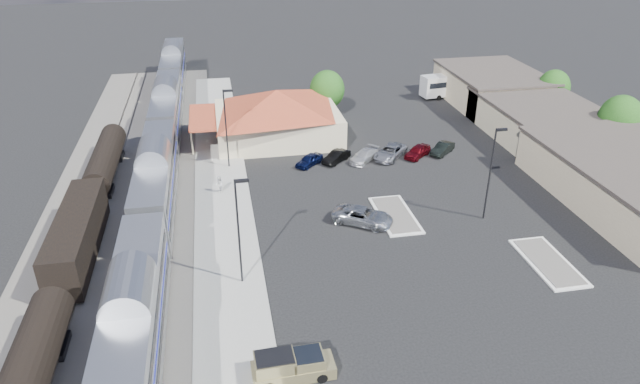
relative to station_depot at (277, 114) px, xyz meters
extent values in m
plane|color=black|center=(4.56, -24.00, -3.13)|extent=(280.00, 280.00, 0.00)
cube|color=#4C4944|center=(-16.44, -16.00, -3.07)|extent=(16.00, 100.00, 0.12)
cube|color=gray|center=(-7.44, -18.00, -3.04)|extent=(5.50, 92.00, 0.18)
cube|color=silver|center=(-13.44, -37.45, -0.08)|extent=(3.00, 20.00, 5.00)
cube|color=black|center=(-13.44, -37.45, -2.83)|extent=(2.20, 16.00, 0.60)
cube|color=silver|center=(-13.44, -16.45, -0.08)|extent=(3.00, 20.00, 5.00)
cube|color=black|center=(-13.44, -16.45, -2.83)|extent=(2.20, 16.00, 0.60)
cube|color=silver|center=(-13.44, 4.55, -0.08)|extent=(3.00, 20.00, 5.00)
cube|color=black|center=(-13.44, 4.55, -2.83)|extent=(2.20, 16.00, 0.60)
cube|color=silver|center=(-13.44, 25.55, -0.08)|extent=(3.00, 20.00, 5.00)
cube|color=black|center=(-13.44, 25.55, -2.83)|extent=(2.20, 16.00, 0.60)
cylinder|color=black|center=(-19.44, -39.82, -1.03)|extent=(2.80, 14.00, 2.80)
cube|color=black|center=(-19.44, -23.82, -0.93)|extent=(2.80, 14.00, 3.60)
cube|color=black|center=(-19.44, -23.82, -2.83)|extent=(2.20, 12.00, 0.60)
cylinder|color=black|center=(-19.44, -7.82, -1.03)|extent=(2.80, 14.00, 2.80)
cube|color=black|center=(-19.44, -7.82, -2.83)|extent=(2.20, 12.00, 0.60)
cube|color=beige|center=(0.06, 0.00, -1.33)|extent=(15.00, 12.00, 3.60)
pyramid|color=maroon|center=(0.06, 0.00, 1.77)|extent=(15.30, 12.24, 2.60)
cube|color=maroon|center=(-9.04, 0.00, 0.17)|extent=(3.20, 9.60, 0.25)
cube|color=#C6B28C|center=(32.56, -24.00, -1.03)|extent=(14.00, 22.00, 4.20)
cube|color=#C6B28C|center=(32.56, -6.00, -1.13)|extent=(12.00, 18.00, 4.00)
cube|color=#3F3833|center=(32.56, -6.00, 1.02)|extent=(12.40, 18.40, 0.30)
cube|color=#C6B28C|center=(32.56, 8.00, -0.88)|extent=(12.00, 16.00, 4.50)
cube|color=#3F3833|center=(32.56, 8.00, 1.52)|extent=(12.40, 16.40, 0.30)
cube|color=silver|center=(8.56, -22.00, -3.06)|extent=(3.30, 7.50, 0.15)
cube|color=#4C4944|center=(8.56, -22.00, -2.97)|extent=(2.70, 6.90, 0.10)
cube|color=silver|center=(18.56, -32.00, -3.06)|extent=(3.30, 7.50, 0.15)
cube|color=#4C4944|center=(18.56, -32.00, -2.97)|extent=(2.70, 6.90, 0.10)
cylinder|color=black|center=(-6.44, -30.00, 1.37)|extent=(0.16, 0.16, 9.00)
cube|color=black|center=(-5.94, -30.00, 5.72)|extent=(1.00, 0.25, 0.22)
cylinder|color=black|center=(-6.44, -8.00, 1.37)|extent=(0.16, 0.16, 9.00)
cube|color=black|center=(-5.94, -8.00, 5.72)|extent=(1.00, 0.25, 0.22)
cylinder|color=black|center=(16.56, -24.00, 1.37)|extent=(0.16, 0.16, 9.00)
cube|color=black|center=(17.06, -24.00, 5.72)|extent=(1.00, 0.25, 0.22)
cylinder|color=#382314|center=(38.56, -12.00, -1.70)|extent=(0.30, 0.30, 2.86)
ellipsoid|color=#193F12|center=(38.56, -12.00, 1.09)|extent=(4.94, 4.94, 5.46)
cylinder|color=#382314|center=(38.56, 2.00, -1.86)|extent=(0.30, 0.30, 2.55)
ellipsoid|color=#193F12|center=(38.56, 2.00, 0.64)|extent=(4.41, 4.41, 4.87)
cylinder|color=#382314|center=(7.56, 6.00, -1.77)|extent=(0.30, 0.30, 2.73)
ellipsoid|color=#193F12|center=(7.56, 6.00, 0.90)|extent=(4.71, 4.71, 5.21)
cube|color=tan|center=(-3.94, -40.50, -2.61)|extent=(5.23, 2.02, 0.85)
cube|color=tan|center=(-3.94, -40.50, -1.95)|extent=(2.02, 1.84, 0.89)
cube|color=tan|center=(-3.94, -40.50, -1.86)|extent=(2.53, 1.85, 1.04)
cylinder|color=black|center=(-2.26, -41.30, -2.79)|extent=(0.68, 0.28, 0.68)
cylinder|color=black|center=(-2.30, -39.61, -2.79)|extent=(0.68, 0.28, 0.68)
cylinder|color=black|center=(-5.62, -39.70, -2.79)|extent=(0.68, 0.28, 0.68)
imported|color=#AEB1B6|center=(5.13, -22.82, -2.35)|extent=(6.13, 5.22, 1.56)
cube|color=white|center=(28.56, 12.00, -1.20)|extent=(11.02, 3.87, 3.06)
cube|color=black|center=(28.56, 12.00, -0.83)|extent=(10.17, 3.79, 0.81)
cylinder|color=black|center=(32.45, 11.50, -2.73)|extent=(0.84, 0.38, 0.81)
cylinder|color=black|center=(32.15, 13.59, -2.73)|extent=(0.84, 0.38, 0.81)
cylinder|color=black|center=(25.51, 10.49, -2.73)|extent=(0.84, 0.38, 0.81)
cylinder|color=black|center=(25.20, 12.57, -2.73)|extent=(0.84, 0.38, 0.81)
imported|color=silver|center=(-7.69, -14.34, -2.05)|extent=(0.82, 0.98, 1.80)
imported|color=#0B133B|center=(2.49, -9.05, -2.49)|extent=(3.78, 3.64, 1.28)
imported|color=black|center=(5.69, -8.75, -2.49)|extent=(3.81, 3.65, 1.29)
imported|color=silver|center=(8.89, -9.05, -2.48)|extent=(4.49, 4.48, 1.31)
imported|color=#93959B|center=(12.09, -8.75, -2.40)|extent=(5.33, 5.52, 1.46)
imported|color=maroon|center=(15.29, -9.05, -2.44)|extent=(4.13, 3.90, 1.38)
imported|color=black|center=(18.49, -8.75, -2.48)|extent=(3.85, 3.70, 1.31)
camera|label=1|loc=(-7.26, -66.96, 23.57)|focal=32.00mm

